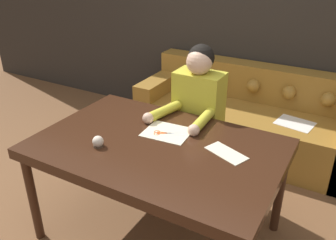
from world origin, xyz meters
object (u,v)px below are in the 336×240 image
object	(u,v)px
person	(197,122)
scissors	(163,133)
pin_cushion	(98,142)
dining_table	(157,153)
couch	(247,120)

from	to	relation	value
person	scissors	xyz separation A→B (m)	(-0.02, -0.50, 0.13)
person	scissors	bearing A→B (deg)	-92.13
scissors	pin_cushion	bearing A→B (deg)	-127.79
dining_table	pin_cushion	xyz separation A→B (m)	(-0.30, -0.21, 0.10)
person	pin_cushion	xyz separation A→B (m)	(-0.29, -0.84, 0.16)
dining_table	pin_cushion	bearing A→B (deg)	-145.34
person	scissors	size ratio (longest dim) A/B	6.07
dining_table	couch	world-z (taller)	couch
scissors	pin_cushion	distance (m)	0.44
couch	person	xyz separation A→B (m)	(-0.15, -0.85, 0.31)
dining_table	person	bearing A→B (deg)	91.43
couch	pin_cushion	distance (m)	1.81
couch	scissors	xyz separation A→B (m)	(-0.17, -1.35, 0.44)
scissors	pin_cushion	world-z (taller)	pin_cushion
pin_cushion	scissors	bearing A→B (deg)	52.21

